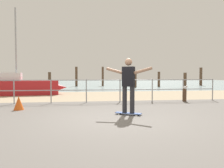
{
  "coord_description": "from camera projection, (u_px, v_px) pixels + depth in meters",
  "views": [
    {
      "loc": [
        -0.9,
        -5.96,
        1.21
      ],
      "look_at": [
        0.27,
        2.0,
        0.9
      ],
      "focal_mm": 34.45,
      "sensor_mm": 36.0,
      "label": 1
    }
  ],
  "objects": [
    {
      "name": "beach_strip",
      "position": [
        96.0,
        96.0,
        12.99
      ],
      "size": [
        24.0,
        6.0,
        0.04
      ],
      "primitive_type": "cube",
      "color": "tan",
      "rests_on": "ground"
    },
    {
      "name": "bollard_short",
      "position": [
        184.0,
        95.0,
        9.98
      ],
      "size": [
        0.18,
        0.18,
        0.59
      ],
      "primitive_type": "cylinder",
      "color": "#513826",
      "rests_on": "ground"
    },
    {
      "name": "railing_fence",
      "position": [
        69.0,
        87.0,
        9.39
      ],
      "size": [
        13.73,
        0.05,
        1.05
      ],
      "color": "gray",
      "rests_on": "ground"
    },
    {
      "name": "sailboat",
      "position": [
        24.0,
        87.0,
        13.39
      ],
      "size": [
        5.05,
        1.93,
        5.38
      ],
      "color": "#B21E23",
      "rests_on": "ground"
    },
    {
      "name": "groyne_post_2",
      "position": [
        103.0,
        77.0,
        24.67
      ],
      "size": [
        0.24,
        0.24,
        2.24
      ],
      "primitive_type": "cylinder",
      "color": "#513826",
      "rests_on": "ground"
    },
    {
      "name": "groyne_post_4",
      "position": [
        159.0,
        79.0,
        23.52
      ],
      "size": [
        0.27,
        0.27,
        1.65
      ],
      "primitive_type": "cylinder",
      "color": "#513826",
      "rests_on": "ground"
    },
    {
      "name": "groyne_post_6",
      "position": [
        201.0,
        77.0,
        26.07
      ],
      "size": [
        0.33,
        0.33,
        2.21
      ],
      "primitive_type": "cylinder",
      "color": "#513826",
      "rests_on": "ground"
    },
    {
      "name": "traffic_cone",
      "position": [
        19.0,
        103.0,
        7.47
      ],
      "size": [
        0.36,
        0.36,
        0.5
      ],
      "primitive_type": "cone",
      "color": "#E55919",
      "rests_on": "ground"
    },
    {
      "name": "groyne_post_3",
      "position": [
        135.0,
        80.0,
        21.96
      ],
      "size": [
        0.34,
        0.34,
        1.51
      ],
      "primitive_type": "cylinder",
      "color": "#513826",
      "rests_on": "ground"
    },
    {
      "name": "seagull",
      "position": [
        185.0,
        87.0,
        9.95
      ],
      "size": [
        0.14,
        0.49,
        0.18
      ],
      "color": "white",
      "rests_on": "bollard_short"
    },
    {
      "name": "groyne_post_0",
      "position": [
        50.0,
        79.0,
        24.14
      ],
      "size": [
        0.33,
        0.33,
        1.62
      ],
      "primitive_type": "cylinder",
      "color": "#513826",
      "rests_on": "ground"
    },
    {
      "name": "sea_surface",
      "position": [
        85.0,
        82.0,
        40.67
      ],
      "size": [
        72.0,
        50.0,
        0.04
      ],
      "primitive_type": "cube",
      "color": "#849EA3",
      "rests_on": "ground"
    },
    {
      "name": "groyne_post_1",
      "position": [
        76.0,
        77.0,
        24.01
      ],
      "size": [
        0.27,
        0.27,
        2.21
      ],
      "primitive_type": "cylinder",
      "color": "#513826",
      "rests_on": "ground"
    },
    {
      "name": "groyne_post_5",
      "position": [
        185.0,
        80.0,
        23.83
      ],
      "size": [
        0.34,
        0.34,
        1.55
      ],
      "primitive_type": "cylinder",
      "color": "#513826",
      "rests_on": "ground"
    },
    {
      "name": "ground_plane",
      "position": [
        119.0,
        127.0,
        5.08
      ],
      "size": [
        24.0,
        10.0,
        0.04
      ],
      "primitive_type": "cube",
      "color": "#605B56",
      "rests_on": "ground"
    },
    {
      "name": "skateboarder",
      "position": [
        128.0,
        82.0,
        6.49
      ],
      "size": [
        1.29,
        0.82,
        1.65
      ],
      "color": "#26262B",
      "rests_on": "skateboard"
    },
    {
      "name": "skateboard",
      "position": [
        128.0,
        113.0,
        6.52
      ],
      "size": [
        0.79,
        0.58,
        0.08
      ],
      "color": "#334C8C",
      "rests_on": "ground"
    }
  ]
}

